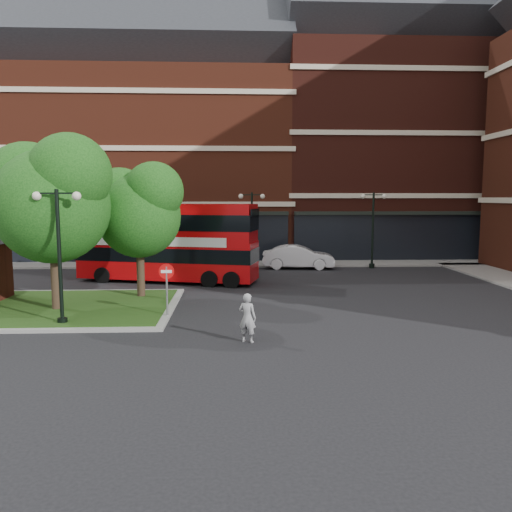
{
  "coord_description": "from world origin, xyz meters",
  "views": [
    {
      "loc": [
        0.81,
        -18.01,
        4.73
      ],
      "look_at": [
        1.84,
        4.86,
        2.0
      ],
      "focal_mm": 35.0,
      "sensor_mm": 36.0,
      "label": 1
    }
  ],
  "objects_px": {
    "bus": "(167,237)",
    "woman": "(247,318)",
    "car_white": "(298,257)",
    "car_silver": "(137,256)"
  },
  "relations": [
    {
      "from": "woman",
      "to": "car_silver",
      "type": "relative_size",
      "value": 0.4
    },
    {
      "from": "woman",
      "to": "car_silver",
      "type": "xyz_separation_m",
      "value": [
        -6.98,
        18.15,
        -0.12
      ]
    },
    {
      "from": "woman",
      "to": "car_white",
      "type": "bearing_deg",
      "value": -78.8
    },
    {
      "from": "bus",
      "to": "woman",
      "type": "height_order",
      "value": "bus"
    },
    {
      "from": "bus",
      "to": "woman",
      "type": "relative_size",
      "value": 6.27
    },
    {
      "from": "bus",
      "to": "car_silver",
      "type": "height_order",
      "value": "bus"
    },
    {
      "from": "bus",
      "to": "car_white",
      "type": "height_order",
      "value": "bus"
    },
    {
      "from": "bus",
      "to": "car_silver",
      "type": "distance_m",
      "value": 7.09
    },
    {
      "from": "car_white",
      "to": "car_silver",
      "type": "bearing_deg",
      "value": 87.77
    },
    {
      "from": "car_silver",
      "to": "car_white",
      "type": "distance_m",
      "value": 10.92
    }
  ]
}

